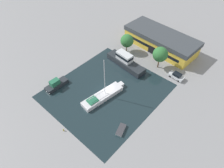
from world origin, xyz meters
name	(u,v)px	position (x,y,z in m)	size (l,w,h in m)	color
ground_plane	(107,91)	(0.00, 0.00, 0.00)	(440.00, 440.00, 0.00)	gray
water_canal	(107,91)	(0.00, 0.00, 0.00)	(26.08, 29.11, 0.01)	#19282D
warehouse_building	(161,40)	(-0.34, 26.52, 2.63)	(24.60, 11.22, 5.19)	gold
quay_tree_near_building	(160,54)	(4.81, 17.37, 4.75)	(4.35, 4.35, 6.94)	brown
quay_tree_by_water	(127,41)	(-7.23, 17.34, 3.99)	(4.16, 4.16, 6.08)	brown
parked_car	(176,76)	(11.27, 16.80, 0.87)	(4.43, 2.13, 1.77)	silver
sailboat_moored	(103,96)	(0.82, -2.22, 0.65)	(4.59, 12.92, 11.93)	silver
motor_cruiser	(125,61)	(-3.06, 11.53, 1.50)	(13.50, 4.67, 4.14)	#23282D
small_dinghy	(121,130)	(10.60, -6.62, 0.29)	(2.40, 3.48, 0.56)	silver
cabin_boat	(56,84)	(-11.26, -7.85, 0.87)	(2.31, 6.43, 2.46)	#23282D
mooring_bollard	(64,130)	(1.06, -15.26, 0.35)	(0.26, 0.26, 0.66)	olive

